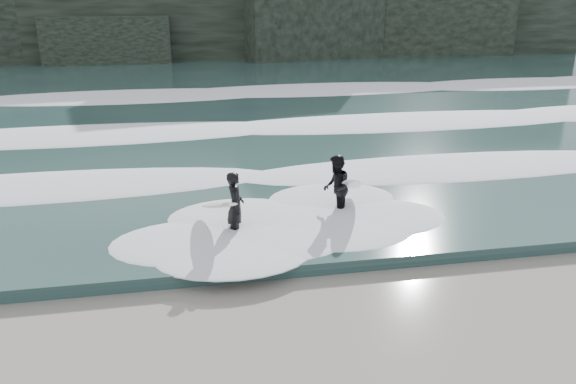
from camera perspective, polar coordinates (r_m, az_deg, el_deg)
name	(u,v)px	position (r m, az deg, el deg)	size (l,w,h in m)	color
ground	(341,364)	(9.68, 5.39, -16.98)	(120.00, 120.00, 0.00)	#805D50
sea	(218,85)	(36.94, -7.11, 10.72)	(90.00, 52.00, 0.30)	#274341
headland	(203,2)	(53.49, -8.66, 18.57)	(70.00, 9.00, 10.00)	black
foam_near	(262,175)	(17.44, -2.61, 1.69)	(60.00, 3.20, 0.20)	white
foam_mid	(239,125)	(24.15, -5.00, 6.76)	(60.00, 4.00, 0.24)	white
foam_far	(223,91)	(32.95, -6.64, 10.20)	(60.00, 4.80, 0.30)	white
surfer_left	(232,206)	(13.66, -5.72, -1.43)	(1.19, 2.08, 1.74)	black
surfer_right	(338,187)	(14.90, 5.06, 0.46)	(1.39, 1.94, 1.77)	black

